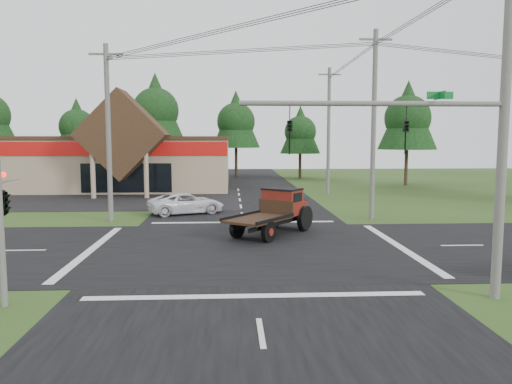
{
  "coord_description": "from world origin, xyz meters",
  "views": [
    {
      "loc": [
        -0.76,
        -22.27,
        4.96
      ],
      "look_at": [
        0.57,
        3.55,
        2.2
      ],
      "focal_mm": 35.0,
      "sensor_mm": 36.0,
      "label": 1
    }
  ],
  "objects": [
    {
      "name": "tree_row_e",
      "position": [
        8.0,
        40.0,
        6.03
      ],
      "size": [
        5.04,
        5.04,
        9.09
      ],
      "color": "#332316",
      "rests_on": "ground"
    },
    {
      "name": "road_ns",
      "position": [
        0.0,
        0.0,
        0.01
      ],
      "size": [
        12.0,
        120.0,
        0.02
      ],
      "primitive_type": "cube",
      "color": "black",
      "rests_on": "ground"
    },
    {
      "name": "tree_side_ne",
      "position": [
        18.0,
        30.0,
        7.38
      ],
      "size": [
        6.16,
        6.16,
        11.11
      ],
      "color": "#332316",
      "rests_on": "ground"
    },
    {
      "name": "utility_pole_n",
      "position": [
        8.0,
        22.0,
        5.74
      ],
      "size": [
        2.0,
        0.3,
        11.2
      ],
      "color": "#595651",
      "rests_on": "ground"
    },
    {
      "name": "antique_flatbed_truck",
      "position": [
        1.32,
        3.15,
        1.19
      ],
      "size": [
        5.17,
        5.87,
        2.39
      ],
      "primitive_type": null,
      "rotation": [
        0.0,
        0.0,
        -0.64
      ],
      "color": "#58160C",
      "rests_on": "ground"
    },
    {
      "name": "traffic_signal_corner",
      "position": [
        -7.5,
        -7.32,
        3.52
      ],
      "size": [
        0.53,
        2.48,
        4.4
      ],
      "color": "#595651",
      "rests_on": "ground"
    },
    {
      "name": "tree_row_b",
      "position": [
        -20.0,
        42.0,
        6.7
      ],
      "size": [
        5.6,
        5.6,
        10.1
      ],
      "color": "#332316",
      "rests_on": "ground"
    },
    {
      "name": "road_ew",
      "position": [
        0.0,
        0.0,
        0.01
      ],
      "size": [
        120.0,
        12.0,
        0.02
      ],
      "primitive_type": "cube",
      "color": "black",
      "rests_on": "ground"
    },
    {
      "name": "cvs_building",
      "position": [
        -15.7,
        29.57,
        2.78
      ],
      "size": [
        30.4,
        18.2,
        9.19
      ],
      "color": "tan",
      "rests_on": "ground"
    },
    {
      "name": "ground",
      "position": [
        0.0,
        0.0,
        0.0
      ],
      "size": [
        120.0,
        120.0,
        0.0
      ],
      "primitive_type": "plane",
      "color": "#2B4217",
      "rests_on": "ground"
    },
    {
      "name": "traffic_signal_mast",
      "position": [
        5.82,
        -7.5,
        4.43
      ],
      "size": [
        8.12,
        0.24,
        7.0
      ],
      "color": "#595651",
      "rests_on": "ground"
    },
    {
      "name": "utility_pole_nr",
      "position": [
        7.5,
        -7.5,
        5.64
      ],
      "size": [
        2.0,
        0.3,
        11.0
      ],
      "color": "#595651",
      "rests_on": "ground"
    },
    {
      "name": "utility_pole_nw",
      "position": [
        -8.0,
        8.0,
        5.39
      ],
      "size": [
        2.0,
        0.3,
        10.5
      ],
      "color": "#595651",
      "rests_on": "ground"
    },
    {
      "name": "white_pickup",
      "position": [
        -3.71,
        10.82,
        0.7
      ],
      "size": [
        5.5,
        4.03,
        1.39
      ],
      "primitive_type": "imported",
      "rotation": [
        0.0,
        0.0,
        1.96
      ],
      "color": "white",
      "rests_on": "ground"
    },
    {
      "name": "parking_apron",
      "position": [
        -14.0,
        19.0,
        0.01
      ],
      "size": [
        28.0,
        14.0,
        0.02
      ],
      "primitive_type": "cube",
      "color": "black",
      "rests_on": "ground"
    },
    {
      "name": "utility_pole_ne",
      "position": [
        8.0,
        8.0,
        5.89
      ],
      "size": [
        2.0,
        0.3,
        11.5
      ],
      "color": "#595651",
      "rests_on": "ground"
    },
    {
      "name": "tree_row_d",
      "position": [
        0.0,
        42.0,
        7.38
      ],
      "size": [
        6.16,
        6.16,
        11.11
      ],
      "color": "#332316",
      "rests_on": "ground"
    },
    {
      "name": "tree_row_c",
      "position": [
        -10.0,
        41.0,
        8.72
      ],
      "size": [
        7.28,
        7.28,
        13.13
      ],
      "color": "#332316",
      "rests_on": "ground"
    }
  ]
}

